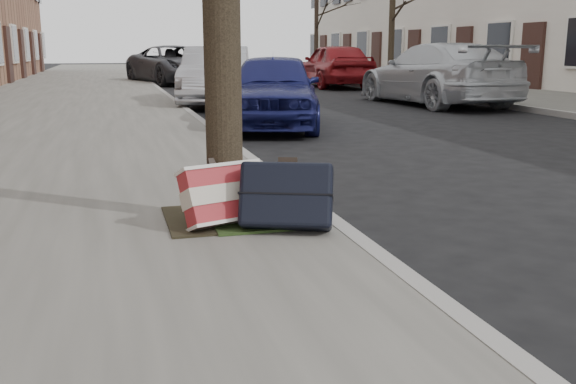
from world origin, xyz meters
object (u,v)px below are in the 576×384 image
object	(u,v)px
suitcase_red	(224,195)
car_near_front	(273,90)
suitcase_navy	(286,195)
car_near_mid	(217,76)

from	to	relation	value
suitcase_red	car_near_front	size ratio (longest dim) A/B	0.15
suitcase_red	car_near_front	xyz separation A→B (m)	(1.98, 6.43, 0.30)
suitcase_red	car_near_front	distance (m)	6.74
suitcase_navy	car_near_front	bearing A→B (deg)	97.66
suitcase_red	suitcase_navy	bearing A→B (deg)	-48.73
suitcase_red	car_near_mid	size ratio (longest dim) A/B	0.14
suitcase_red	car_near_front	bearing A→B (deg)	53.25
car_near_mid	suitcase_navy	bearing A→B (deg)	-83.68
suitcase_red	car_near_mid	xyz separation A→B (m)	(1.76, 11.05, 0.35)
suitcase_red	car_near_mid	bearing A→B (deg)	61.31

